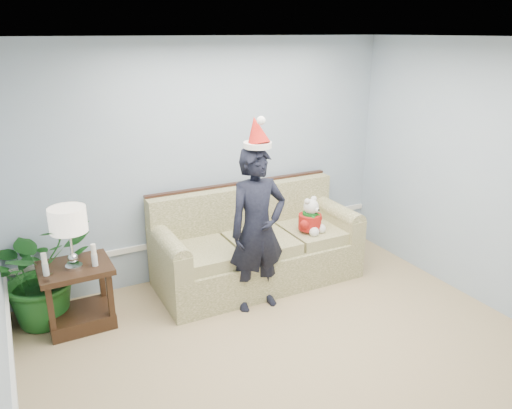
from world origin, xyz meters
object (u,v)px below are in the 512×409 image
at_px(side_table, 79,302).
at_px(table_lamp, 68,222).
at_px(sofa, 255,248).
at_px(houseplant, 41,272).
at_px(man, 257,230).
at_px(teddy_bear, 310,220).

distance_m(side_table, table_lamp, 0.85).
height_order(sofa, houseplant, sofa).
bearing_deg(side_table, man, -14.85).
distance_m(table_lamp, man, 1.79).
distance_m(sofa, teddy_bear, 0.71).
height_order(houseplant, teddy_bear, houseplant).
bearing_deg(sofa, teddy_bear, -23.48).
relative_size(houseplant, teddy_bear, 2.50).
bearing_deg(man, sofa, 64.97).
relative_size(sofa, teddy_bear, 5.37).
relative_size(table_lamp, teddy_bear, 1.41).
bearing_deg(teddy_bear, side_table, 155.64).
xyz_separation_m(side_table, man, (1.72, -0.46, 0.60)).
relative_size(sofa, side_table, 3.41).
height_order(side_table, man, man).
distance_m(sofa, man, 0.77).
bearing_deg(houseplant, man, -19.02).
distance_m(side_table, houseplant, 0.47).
bearing_deg(side_table, houseplant, 140.52).
height_order(side_table, teddy_bear, teddy_bear).
bearing_deg(houseplant, table_lamp, -45.68).
bearing_deg(table_lamp, man, -13.23).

